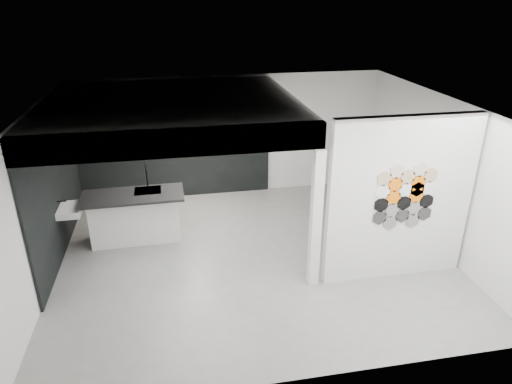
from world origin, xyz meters
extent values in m
cube|color=slate|center=(0.00, 0.00, -0.01)|extent=(7.00, 6.00, 0.01)
cube|color=silver|center=(2.23, -1.00, 1.40)|extent=(2.45, 0.15, 2.80)
cube|color=black|center=(-1.30, 2.97, 1.18)|extent=(4.40, 0.04, 2.35)
cube|color=black|center=(-3.47, 1.00, 1.18)|extent=(0.04, 4.00, 2.35)
cube|color=silver|center=(-1.30, 1.00, 2.55)|extent=(4.40, 4.00, 0.40)
cube|color=silver|center=(0.82, -1.00, 1.18)|extent=(0.16, 0.16, 2.35)
cube|color=silver|center=(-1.30, -0.92, 2.55)|extent=(4.40, 0.16, 0.40)
cube|color=silver|center=(-3.24, 0.80, 0.85)|extent=(0.40, 0.60, 0.12)
cube|color=black|center=(-1.20, 2.87, 1.30)|extent=(3.00, 0.15, 0.04)
cube|color=silver|center=(-2.14, 1.03, 0.48)|extent=(1.67, 0.64, 0.95)
cube|color=black|center=(-2.13, 0.94, 0.98)|extent=(1.90, 0.86, 0.04)
cube|color=black|center=(-1.86, 1.09, 0.99)|extent=(0.51, 0.43, 0.02)
cylinder|color=black|center=(-1.86, 1.31, 1.22)|extent=(0.03, 0.03, 0.44)
torus|color=black|center=(-1.86, 1.25, 1.44)|extent=(0.02, 0.16, 0.16)
cylinder|color=black|center=(-2.34, 2.87, 1.42)|extent=(0.25, 0.25, 0.20)
ellipsoid|color=black|center=(-0.49, 2.87, 1.40)|extent=(0.21, 0.21, 0.17)
cylinder|color=gray|center=(0.15, 2.87, 1.37)|extent=(0.15, 0.15, 0.10)
cylinder|color=gray|center=(0.15, 2.87, 1.39)|extent=(0.11, 0.11, 0.14)
cylinder|color=black|center=(-1.35, 2.87, 1.39)|extent=(0.07, 0.07, 0.14)
cylinder|color=black|center=(-2.23, 2.87, 1.37)|extent=(0.10, 0.10, 0.10)
cylinder|color=#2D2D2D|center=(1.86, -1.09, 1.16)|extent=(0.26, 0.02, 0.26)
cylinder|color=black|center=(1.86, -1.09, 1.39)|extent=(0.26, 0.02, 0.26)
cylinder|color=white|center=(1.86, -1.09, 1.61)|extent=(0.26, 0.02, 0.26)
cylinder|color=tan|center=(1.86, -1.09, 1.84)|extent=(0.26, 0.02, 0.26)
cylinder|color=#66635E|center=(2.06, -1.09, 1.05)|extent=(0.26, 0.02, 0.26)
cylinder|color=silver|center=(2.06, -1.09, 1.27)|extent=(0.26, 0.02, 0.26)
cylinder|color=orange|center=(2.06, -1.09, 1.50)|extent=(0.26, 0.02, 0.26)
cylinder|color=orange|center=(2.06, -1.09, 1.73)|extent=(0.26, 0.02, 0.26)
cylinder|color=beige|center=(2.06, -1.09, 1.95)|extent=(0.26, 0.02, 0.26)
cylinder|color=#2D2D2D|center=(2.25, -1.09, 1.16)|extent=(0.26, 0.02, 0.26)
cylinder|color=black|center=(2.25, -1.09, 1.39)|extent=(0.26, 0.02, 0.26)
cylinder|color=white|center=(2.25, -1.09, 1.61)|extent=(0.26, 0.02, 0.26)
cylinder|color=tan|center=(2.25, -1.09, 1.84)|extent=(0.26, 0.02, 0.26)
cylinder|color=#66635E|center=(2.44, -1.09, 1.05)|extent=(0.26, 0.02, 0.26)
cylinder|color=silver|center=(2.44, -1.09, 1.27)|extent=(0.26, 0.02, 0.26)
cylinder|color=orange|center=(2.44, -1.09, 1.50)|extent=(0.26, 0.02, 0.26)
cylinder|color=orange|center=(2.44, -1.09, 1.73)|extent=(0.26, 0.02, 0.26)
cylinder|color=beige|center=(2.44, -1.09, 1.95)|extent=(0.26, 0.02, 0.26)
cylinder|color=#2D2D2D|center=(2.64, -1.09, 1.16)|extent=(0.26, 0.02, 0.26)
cylinder|color=black|center=(2.64, -1.09, 1.39)|extent=(0.26, 0.02, 0.26)
cylinder|color=white|center=(2.64, -1.09, 1.61)|extent=(0.26, 0.02, 0.26)
cylinder|color=tan|center=(2.64, -1.09, 1.84)|extent=(0.26, 0.02, 0.26)
cylinder|color=orange|center=(2.44, -1.09, 1.61)|extent=(0.26, 0.02, 0.26)
camera|label=1|loc=(-1.29, -7.12, 4.51)|focal=32.00mm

